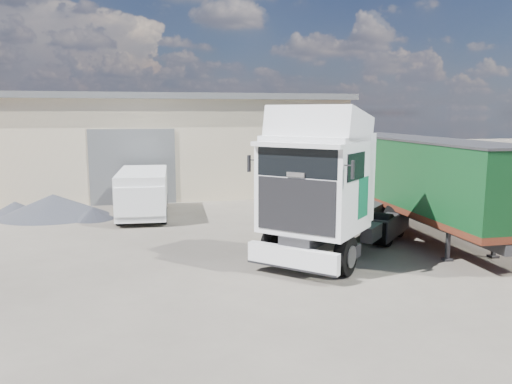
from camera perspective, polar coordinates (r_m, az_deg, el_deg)
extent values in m
plane|color=#2A2722|center=(15.03, -6.70, -7.81)|extent=(120.00, 120.00, 0.00)
cube|color=beige|center=(30.72, -21.22, 4.98)|extent=(30.00, 12.00, 5.00)
cube|color=#545759|center=(30.68, -21.51, 9.92)|extent=(30.60, 12.60, 0.30)
cube|color=#545759|center=(24.44, -13.90, 2.80)|extent=(4.00, 0.08, 3.60)
cube|color=#545759|center=(30.68, -21.53, 10.29)|extent=(30.60, 0.40, 0.15)
cube|color=brown|center=(24.28, 19.70, 1.18)|extent=(0.35, 26.00, 2.50)
cylinder|color=black|center=(14.12, 5.98, -6.62)|extent=(2.56, 2.52, 1.08)
cylinder|color=black|center=(17.32, 11.06, -3.81)|extent=(2.60, 2.55, 1.08)
cylinder|color=black|center=(18.64, 12.59, -2.95)|extent=(2.60, 2.55, 1.08)
cube|color=#2D2D30|center=(16.21, 9.72, -3.28)|extent=(5.33, 5.49, 0.31)
cube|color=white|center=(13.27, 4.17, -7.52)|extent=(2.05, 1.99, 0.56)
cube|color=white|center=(14.07, 6.72, 0.73)|extent=(3.47, 3.46, 2.50)
cube|color=black|center=(13.08, 4.55, -1.56)|extent=(1.66, 1.60, 1.43)
cube|color=black|center=(12.94, 4.65, 3.34)|extent=(1.69, 1.63, 0.77)
cube|color=white|center=(14.11, 7.19, 7.30)|extent=(3.20, 3.18, 1.25)
cube|color=#0D5D3C|center=(15.03, 2.91, 0.23)|extent=(0.54, 0.56, 1.12)
cube|color=#0D5D3C|center=(14.02, 12.17, -0.61)|extent=(0.54, 0.56, 1.12)
cylinder|color=#2D2D30|center=(17.39, 11.35, -1.77)|extent=(1.59, 1.59, 0.12)
cube|color=#2D2D30|center=(15.88, 21.08, -5.67)|extent=(0.26, 0.26, 0.95)
cube|color=#2D2D30|center=(16.76, 25.57, -5.20)|extent=(0.26, 0.26, 0.95)
cylinder|color=black|center=(22.05, 13.24, -1.36)|extent=(2.21, 0.94, 0.92)
cube|color=#2D2D30|center=(18.94, 17.75, -2.25)|extent=(0.82, 10.37, 0.30)
cube|color=#552613|center=(18.89, 17.79, -1.40)|extent=(2.29, 10.39, 0.21)
cube|color=black|center=(18.71, 17.97, 2.30)|extent=(2.29, 10.39, 2.25)
cube|color=#2D2D30|center=(18.62, 18.14, 5.78)|extent=(2.34, 10.44, 0.07)
cylinder|color=black|center=(20.11, -12.96, -2.69)|extent=(1.99, 0.78, 0.67)
cylinder|color=black|center=(23.31, -12.49, -1.08)|extent=(1.99, 0.78, 0.67)
cube|color=white|center=(21.59, -12.77, 0.09)|extent=(2.19, 4.79, 1.73)
cube|color=white|center=(19.68, -13.08, -0.91)|extent=(1.93, 1.02, 1.12)
cube|color=black|center=(19.80, -13.10, 0.79)|extent=(1.79, 0.18, 0.61)
cone|color=black|center=(22.78, -22.15, -1.42)|extent=(4.62, 4.62, 0.95)
cone|color=black|center=(21.65, -18.12, -2.35)|extent=(1.73, 1.73, 0.47)
cone|color=black|center=(23.91, -25.82, -1.65)|extent=(2.12, 2.12, 0.57)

